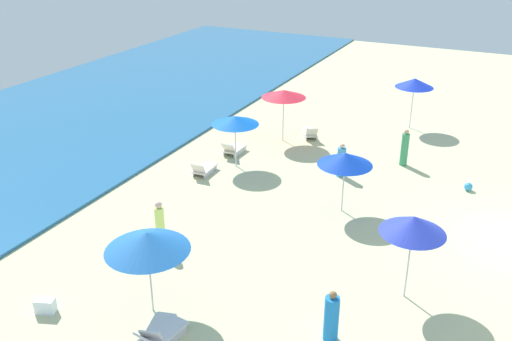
# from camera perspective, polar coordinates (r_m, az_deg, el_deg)

# --- Properties ---
(ocean) EXTENTS (60.00, 15.12, 0.12)m
(ocean) POSITION_cam_1_polar(r_m,az_deg,el_deg) (30.29, -22.08, 3.17)
(ocean) COLOR #286598
(ocean) RESTS_ON ground_plane
(umbrella_0) EXTENTS (2.01, 2.01, 2.33)m
(umbrella_0) POSITION_cam_1_polar(r_m,az_deg,el_deg) (20.57, 8.95, 1.16)
(umbrella_0) COLOR silver
(umbrella_0) RESTS_ON ground_plane
(umbrella_1) EXTENTS (1.84, 1.84, 2.63)m
(umbrella_1) POSITION_cam_1_polar(r_m,az_deg,el_deg) (16.11, 15.54, -5.28)
(umbrella_1) COLOR silver
(umbrella_1) RESTS_ON ground_plane
(umbrella_2) EXTENTS (1.91, 1.91, 2.61)m
(umbrella_2) POSITION_cam_1_polar(r_m,az_deg,el_deg) (29.82, 15.66, 8.48)
(umbrella_2) COLOR silver
(umbrella_2) RESTS_ON ground_plane
(umbrella_3) EXTENTS (2.12, 2.12, 2.54)m
(umbrella_3) POSITION_cam_1_polar(r_m,az_deg,el_deg) (27.06, 2.80, 7.71)
(umbrella_3) COLOR silver
(umbrella_3) RESTS_ON ground_plane
(lounge_chair_3_0) EXTENTS (1.55, 1.27, 0.70)m
(lounge_chair_3_0) POSITION_cam_1_polar(r_m,az_deg,el_deg) (28.21, 5.40, 3.80)
(lounge_chair_3_0) COLOR silver
(lounge_chair_3_0) RESTS_ON ground_plane
(umbrella_4) EXTENTS (2.30, 2.30, 2.52)m
(umbrella_4) POSITION_cam_1_polar(r_m,az_deg,el_deg) (15.30, -10.91, -7.01)
(umbrella_4) COLOR silver
(umbrella_4) RESTS_ON ground_plane
(lounge_chair_4_0) EXTENTS (1.38, 0.87, 0.67)m
(lounge_chair_4_0) POSITION_cam_1_polar(r_m,az_deg,el_deg) (15.50, -9.86, -15.54)
(lounge_chair_4_0) COLOR silver
(lounge_chair_4_0) RESTS_ON ground_plane
(lounge_chair_4_1) EXTENTS (1.50, 0.80, 0.65)m
(lounge_chair_4_1) POSITION_cam_1_polar(r_m,az_deg,el_deg) (15.33, -9.55, -15.97)
(lounge_chair_4_1) COLOR silver
(lounge_chair_4_1) RESTS_ON ground_plane
(umbrella_5) EXTENTS (2.04, 2.04, 2.30)m
(umbrella_5) POSITION_cam_1_polar(r_m,az_deg,el_deg) (24.18, -2.11, 5.07)
(umbrella_5) COLOR silver
(umbrella_5) RESTS_ON ground_plane
(lounge_chair_5_0) EXTENTS (1.43, 0.66, 0.71)m
(lounge_chair_5_0) POSITION_cam_1_polar(r_m,az_deg,el_deg) (26.10, -2.27, 2.19)
(lounge_chair_5_0) COLOR silver
(lounge_chair_5_0) RESTS_ON ground_plane
(lounge_chair_5_1) EXTENTS (1.39, 0.68, 0.68)m
(lounge_chair_5_1) POSITION_cam_1_polar(r_m,az_deg,el_deg) (24.17, -5.29, 0.17)
(lounge_chair_5_1) COLOR silver
(lounge_chair_5_1) RESTS_ON ground_plane
(beachgoer_0) EXTENTS (0.54, 0.54, 1.50)m
(beachgoer_0) POSITION_cam_1_polar(r_m,az_deg,el_deg) (15.10, 7.59, -14.46)
(beachgoer_0) COLOR blue
(beachgoer_0) RESTS_ON ground_plane
(beachgoer_1) EXTENTS (0.40, 0.40, 1.67)m
(beachgoer_1) POSITION_cam_1_polar(r_m,az_deg,el_deg) (18.93, -9.63, -5.45)
(beachgoer_1) COLOR #DEF778
(beachgoer_1) RESTS_ON ground_plane
(beachgoer_2) EXTENTS (0.47, 0.47, 1.47)m
(beachgoer_2) POSITION_cam_1_polar(r_m,az_deg,el_deg) (23.97, 8.57, 0.94)
(beachgoer_2) COLOR #4392D2
(beachgoer_2) RESTS_ON ground_plane
(beachgoer_3) EXTENTS (0.45, 0.45, 1.66)m
(beachgoer_3) POSITION_cam_1_polar(r_m,az_deg,el_deg) (25.57, 14.72, 2.15)
(beachgoer_3) COLOR #3B9362
(beachgoer_3) RESTS_ON ground_plane
(cooler_box_0) EXTENTS (0.58, 0.41, 0.38)m
(cooler_box_0) POSITION_cam_1_polar(r_m,az_deg,el_deg) (20.42, 16.34, -5.76)
(cooler_box_0) COLOR red
(cooler_box_0) RESTS_ON ground_plane
(cooler_box_1) EXTENTS (0.47, 0.61, 0.44)m
(cooler_box_1) POSITION_cam_1_polar(r_m,az_deg,el_deg) (17.13, -20.43, -12.65)
(cooler_box_1) COLOR white
(cooler_box_1) RESTS_ON ground_plane
(beach_ball_2) EXTENTS (0.33, 0.33, 0.33)m
(beach_ball_2) POSITION_cam_1_polar(r_m,az_deg,el_deg) (24.19, 20.57, -1.54)
(beach_ball_2) COLOR #3394D4
(beach_ball_2) RESTS_ON ground_plane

